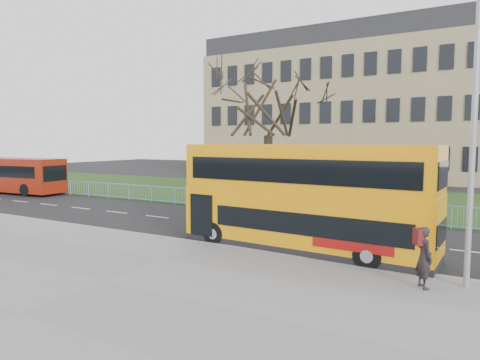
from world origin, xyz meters
name	(u,v)px	position (x,y,z in m)	size (l,w,h in m)	color
ground	(228,238)	(0.00, 0.00, 0.00)	(120.00, 120.00, 0.00)	black
pavement	(105,283)	(0.00, -6.75, 0.06)	(80.00, 10.50, 0.12)	slate
kerb	(208,244)	(0.00, -1.55, 0.07)	(80.00, 0.20, 0.14)	gray
grass_verge	(332,198)	(0.00, 14.30, 0.04)	(80.00, 15.40, 0.08)	#1F3814
guard_railing	(290,205)	(0.00, 6.60, 0.55)	(40.00, 0.12, 1.10)	#78A9D5
bare_tree	(268,122)	(-3.00, 10.00, 5.26)	(7.26, 7.26, 10.37)	black
civic_building	(346,116)	(-5.00, 35.00, 7.00)	(30.00, 15.00, 14.00)	#907B5B
yellow_bus	(303,195)	(3.49, -0.51, 2.08)	(9.38, 2.78, 3.88)	orange
red_bus	(8,174)	(-23.52, 5.17, 1.46)	(10.55, 3.12, 2.74)	maroon
pedestrian	(424,257)	(7.88, -2.93, 0.95)	(0.61, 0.40, 1.67)	black
street_lamp	(470,123)	(8.78, -2.30, 4.52)	(1.70, 0.30, 8.02)	#95999E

